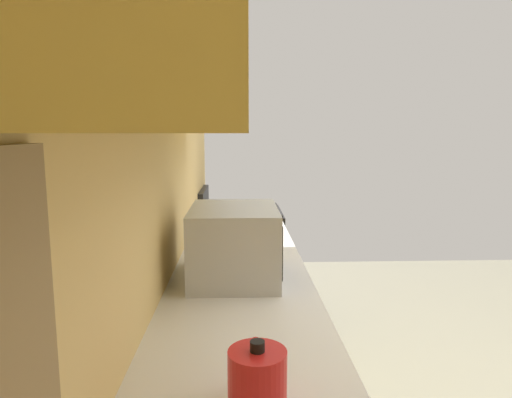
{
  "coord_description": "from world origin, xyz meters",
  "views": [
    {
      "loc": [
        -1.83,
        1.32,
        1.55
      ],
      "look_at": [
        -0.38,
        1.26,
        1.33
      ],
      "focal_mm": 31.38,
      "sensor_mm": 36.0,
      "label": 1
    }
  ],
  "objects": [
    {
      "name": "wall_back",
      "position": [
        0.0,
        1.68,
        1.37
      ],
      "size": [
        4.27,
        0.12,
        2.75
      ],
      "primitive_type": "cube",
      "color": "#F0C777",
      "rests_on": "ground_plane"
    },
    {
      "name": "upper_cabinets",
      "position": [
        -0.34,
        1.47,
        1.92
      ],
      "size": [
        2.2,
        0.31,
        0.75
      ],
      "color": "#D6C063"
    },
    {
      "name": "microwave",
      "position": [
        0.05,
        1.34,
        1.07
      ],
      "size": [
        0.48,
        0.38,
        0.31
      ],
      "color": "#B7BABF",
      "rests_on": "counter_run"
    },
    {
      "name": "bowl",
      "position": [
        0.94,
        1.28,
        0.96
      ],
      "size": [
        0.13,
        0.13,
        0.07
      ],
      "color": "gold",
      "rests_on": "counter_run"
    },
    {
      "name": "kettle",
      "position": [
        -0.89,
        1.28,
        0.99
      ],
      "size": [
        0.18,
        0.13,
        0.17
      ],
      "color": "red",
      "rests_on": "counter_run"
    },
    {
      "name": "oven_range",
      "position": [
        1.69,
        1.3,
        0.47
      ],
      "size": [
        0.63,
        0.65,
        1.1
      ],
      "color": "black",
      "rests_on": "ground_plane"
    }
  ]
}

